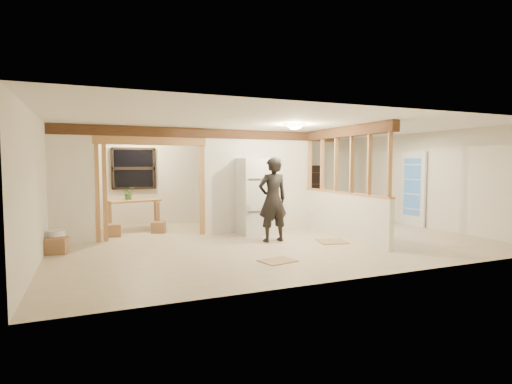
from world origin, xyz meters
name	(u,v)px	position (x,y,z in m)	size (l,w,h in m)	color
floor	(271,240)	(0.00, 0.00, -0.01)	(9.00, 6.50, 0.01)	beige
ceiling	(272,126)	(0.00, 0.00, 2.50)	(9.00, 6.50, 0.01)	white
wall_back	(225,178)	(0.00, 3.25, 1.25)	(9.00, 0.01, 2.50)	silver
wall_front	(366,193)	(0.00, -3.25, 1.25)	(9.00, 0.01, 2.50)	silver
wall_left	(40,188)	(-4.50, 0.00, 1.25)	(0.01, 6.50, 2.50)	silver
wall_right	(427,180)	(4.50, 0.00, 1.25)	(0.01, 6.50, 2.50)	silver
partition_left_stub	(71,184)	(-4.05, 1.20, 1.25)	(0.90, 0.12, 2.50)	white
partition_center	(259,181)	(0.20, 1.20, 1.25)	(2.80, 0.12, 2.50)	white
doorway_frame	(152,189)	(-2.40, 1.20, 1.10)	(2.46, 0.14, 2.20)	#B9834D
header_beam_back	(212,134)	(-1.00, 1.20, 2.38)	(7.00, 0.18, 0.22)	#50301B
header_beam_right	(344,132)	(1.60, -0.40, 2.38)	(0.18, 3.30, 0.22)	#50301B
pony_wall	(343,216)	(1.60, -0.40, 0.50)	(0.12, 3.20, 1.00)	white
stud_partition	(344,164)	(1.60, -0.40, 1.66)	(0.14, 3.20, 1.32)	#B9834D
window_back	(134,168)	(-2.60, 3.17, 1.55)	(1.12, 0.10, 1.10)	black
french_door	(413,189)	(4.42, 0.40, 1.00)	(0.12, 0.86, 2.00)	white
ceiling_dome_main	(295,125)	(0.30, -0.50, 2.48)	(0.36, 0.36, 0.16)	#FFEABF
ceiling_dome_util	(141,131)	(-2.50, 2.30, 2.48)	(0.32, 0.32, 0.14)	#FFEABF
hanging_bulb	(166,142)	(-2.00, 1.60, 2.18)	(0.07, 0.07, 0.07)	#FFD88C
refrigerator	(255,196)	(-0.07, 0.78, 0.90)	(0.74, 0.72, 1.81)	silver
woman	(273,199)	(-0.08, -0.23, 0.91)	(0.66, 0.44, 1.82)	black
work_table	(134,215)	(-2.70, 2.41, 0.39)	(1.23, 0.62, 0.78)	#B9834D
potted_plant	(128,193)	(-2.81, 2.47, 0.94)	(0.29, 0.25, 0.33)	#307832
shop_vac	(92,224)	(-3.68, 2.16, 0.26)	(0.39, 0.39, 0.51)	#A41C14
bookshelf	(310,191)	(2.76, 3.04, 0.81)	(0.81, 0.27, 1.62)	black
bucket	(56,241)	(-4.31, 0.48, 0.20)	(0.32, 0.32, 0.40)	white
box_util_a	(158,227)	(-2.18, 1.82, 0.13)	(0.31, 0.27, 0.27)	#956B48
box_util_b	(114,230)	(-3.21, 1.73, 0.14)	(0.30, 0.30, 0.28)	#956B48
box_front	(57,246)	(-4.29, 0.24, 0.15)	(0.36, 0.30, 0.30)	#956B48
floor_panel_near	(332,241)	(1.08, -0.76, 0.01)	(0.58, 0.58, 0.02)	tan
floor_panel_far	(278,261)	(-0.75, -1.86, 0.01)	(0.56, 0.45, 0.02)	tan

